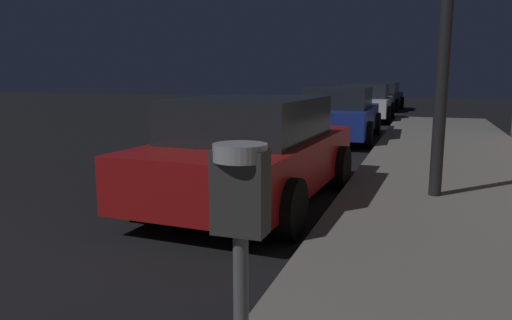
{
  "coord_description": "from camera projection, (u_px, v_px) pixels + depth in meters",
  "views": [
    {
      "loc": [
        5.02,
        -1.7,
        1.7
      ],
      "look_at": [
        4.13,
        0.81,
        1.23
      ],
      "focal_mm": 33.29,
      "sensor_mm": 36.0,
      "label": 1
    }
  ],
  "objects": [
    {
      "name": "car_red",
      "position": [
        252.0,
        150.0,
        6.41
      ],
      "size": [
        2.25,
        4.12,
        1.43
      ],
      "color": "maroon",
      "rests_on": "ground"
    },
    {
      "name": "car_black",
      "position": [
        381.0,
        96.0,
        24.52
      ],
      "size": [
        2.21,
        4.36,
        1.43
      ],
      "color": "black",
      "rests_on": "ground"
    },
    {
      "name": "car_white",
      "position": [
        367.0,
        102.0,
        18.74
      ],
      "size": [
        2.05,
        4.34,
        1.43
      ],
      "color": "silver",
      "rests_on": "ground"
    },
    {
      "name": "car_blue",
      "position": [
        339.0,
        114.0,
        12.86
      ],
      "size": [
        2.08,
        4.63,
        1.43
      ],
      "color": "navy",
      "rests_on": "ground"
    },
    {
      "name": "parking_meter",
      "position": [
        240.0,
        233.0,
        1.68
      ],
      "size": [
        0.19,
        0.19,
        1.33
      ],
      "color": "#59595B",
      "rests_on": "sidewalk"
    }
  ]
}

